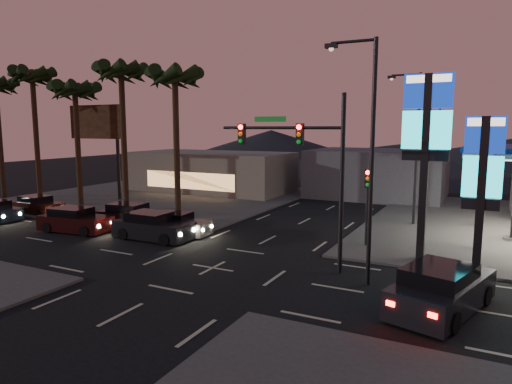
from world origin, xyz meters
The scene contains 24 objects.
ground centered at (0.00, 0.00, 0.00)m, with size 140.00×140.00×0.00m, color black.
corner_lot_nw centered at (-16.00, 16.00, 0.06)m, with size 24.00×24.00×0.12m, color #47443F.
pylon_sign_tall centered at (8.50, 5.50, 6.39)m, with size 2.20×0.35×9.00m.
pylon_sign_short centered at (11.00, 4.50, 4.66)m, with size 1.60×0.35×7.00m.
traffic_signal_mast centered at (3.76, 1.99, 5.23)m, with size 6.10×0.39×8.00m.
pedestal_signal centered at (5.50, 6.98, 2.92)m, with size 0.32×0.39×4.30m.
streetlight_near centered at (6.79, 1.00, 5.72)m, with size 2.14×0.25×10.00m.
streetlight_mid centered at (6.79, 14.00, 5.72)m, with size 2.14×0.25×10.00m.
streetlight_far centered at (6.79, 28.00, 5.72)m, with size 2.14×0.25×10.00m.
palm_a centered at (-9.00, 9.50, 9.43)m, with size 4.41×4.41×10.86m.
palm_b centered at (-14.00, 9.50, 9.97)m, with size 4.41×4.41×11.46m.
palm_c centered at (-19.00, 9.50, 8.88)m, with size 4.41×4.41×10.26m.
palm_d centered at (-24.00, 9.50, 10.15)m, with size 4.41×4.41×11.66m.
billboard centered at (-20.50, 13.00, 6.33)m, with size 6.00×0.30×8.50m.
building_far_west centered at (-14.00, 22.00, 2.00)m, with size 16.00×8.00×4.00m, color #726B5B.
building_far_mid centered at (2.00, 26.00, 2.20)m, with size 12.00×9.00×4.40m, color #4C4C51.
hill_left centered at (-25.00, 60.00, 3.00)m, with size 40.00×40.00×6.00m, color black.
hill_center centered at (0.00, 60.00, 2.00)m, with size 60.00×60.00×4.00m, color black.
car_lane_a_front centered at (-6.14, 3.18, 0.74)m, with size 4.89×2.09×1.58m.
car_lane_a_mid centered at (-11.79, 2.48, 0.70)m, with size 4.81×2.40×1.52m.
car_lane_b_front centered at (-5.56, 4.70, 0.64)m, with size 4.32×2.09×1.37m.
car_lane_b_mid centered at (-9.76, 5.34, 0.70)m, with size 4.80×2.40×1.52m.
car_lane_b_rear centered at (-19.02, 5.39, 0.64)m, with size 4.31×1.95×1.38m.
suv_station centered at (9.98, -0.59, 0.79)m, with size 3.48×5.49×1.71m.
Camera 1 is at (11.12, -17.46, 6.53)m, focal length 32.00 mm.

